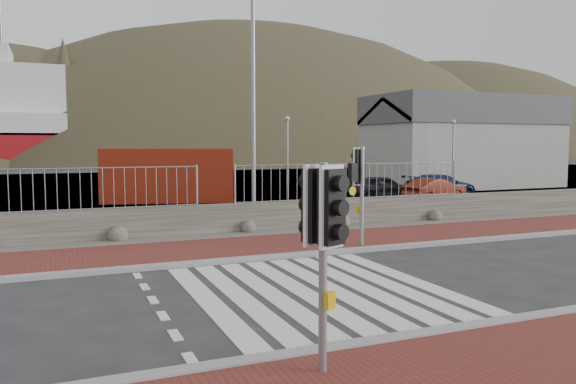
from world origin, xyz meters
name	(u,v)px	position (x,y,z in m)	size (l,w,h in m)	color
ground	(317,290)	(0.00, 0.00, 0.00)	(220.00, 220.00, 0.00)	#28282B
sidewalk_far	(243,248)	(0.00, 4.50, 0.04)	(40.00, 3.00, 0.08)	maroon
kerb_near	(409,338)	(0.00, -3.00, 0.05)	(40.00, 0.25, 0.12)	gray
kerb_far	(263,258)	(0.00, 3.00, 0.05)	(40.00, 0.25, 0.12)	gray
zebra_crossing	(317,290)	(0.00, 0.00, 0.01)	(4.62, 5.60, 0.01)	silver
gravel_strip	(222,237)	(0.00, 6.50, 0.03)	(40.00, 1.50, 0.06)	#59544C
stone_wall	(215,219)	(0.00, 7.30, 0.45)	(40.00, 0.60, 0.90)	#4D483F
railing	(216,175)	(0.00, 7.15, 1.82)	(18.07, 0.07, 1.22)	gray
quay	(131,187)	(0.00, 27.90, 0.00)	(120.00, 40.00, 0.50)	#4C4C4F
water	(95,167)	(0.00, 62.90, 0.00)	(220.00, 50.00, 0.05)	#3F4C54
harbor_building	(463,141)	(20.00, 19.90, 2.93)	(12.20, 6.20, 5.80)	#9E9E99
hills_backdrop	(130,295)	(6.74, 87.90, -23.05)	(254.00, 90.00, 100.00)	#323520
traffic_signal_near	(323,224)	(-1.67, -3.65, 1.85)	(0.42, 0.33, 2.57)	gray
traffic_signal_far	(361,175)	(2.94, 3.45, 1.96)	(0.67, 0.34, 2.71)	gray
streetlight	(257,91)	(1.68, 8.06, 4.52)	(1.67, 0.61, 8.03)	gray
shipping_container	(169,175)	(0.59, 17.84, 1.28)	(6.14, 2.56, 2.56)	maroon
car_a	(383,187)	(10.57, 14.42, 0.61)	(1.44, 3.58, 1.22)	black
car_b	(435,190)	(12.30, 12.60, 0.56)	(1.19, 3.41, 1.12)	#5D1B0D
car_c	(441,185)	(14.22, 14.63, 0.59)	(1.66, 4.09, 1.19)	#14203F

